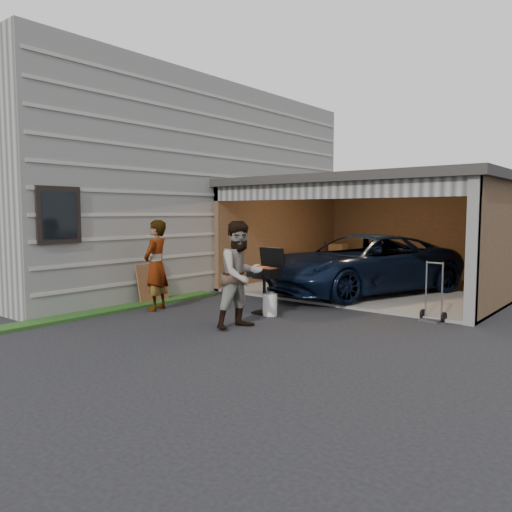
# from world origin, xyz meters

# --- Properties ---
(ground) EXTENTS (80.00, 80.00, 0.00)m
(ground) POSITION_xyz_m (0.00, 0.00, 0.00)
(ground) COLOR black
(ground) RESTS_ON ground
(house) EXTENTS (7.00, 11.00, 5.50)m
(house) POSITION_xyz_m (-6.00, 4.00, 2.75)
(house) COLOR #474744
(house) RESTS_ON ground
(groundcover_strip) EXTENTS (0.50, 8.00, 0.06)m
(groundcover_strip) POSITION_xyz_m (-2.25, -1.00, 0.03)
(groundcover_strip) COLOR #193814
(groundcover_strip) RESTS_ON ground
(garage) EXTENTS (6.80, 6.30, 2.90)m
(garage) POSITION_xyz_m (0.76, 6.79, 1.87)
(garage) COLOR #605E59
(garage) RESTS_ON ground
(minivan) EXTENTS (3.99, 5.70, 1.44)m
(minivan) POSITION_xyz_m (0.81, 5.30, 0.72)
(minivan) COLOR black
(minivan) RESTS_ON ground
(woman) EXTENTS (0.68, 0.81, 1.89)m
(woman) POSITION_xyz_m (-1.64, 0.86, 0.95)
(woman) COLOR #C8E4FC
(woman) RESTS_ON ground
(man) EXTENTS (0.89, 1.05, 1.90)m
(man) POSITION_xyz_m (0.80, 0.76, 0.95)
(man) COLOR #3F2B18
(man) RESTS_ON ground
(bbq_grill) EXTENTS (0.60, 0.52, 1.33)m
(bbq_grill) POSITION_xyz_m (0.35, 2.03, 0.79)
(bbq_grill) COLOR black
(bbq_grill) RESTS_ON ground
(propane_tank) EXTENTS (0.35, 0.35, 0.43)m
(propane_tank) POSITION_xyz_m (0.55, 1.92, 0.22)
(propane_tank) COLOR silver
(propane_tank) RESTS_ON ground
(plywood_panel) EXTENTS (0.22, 0.80, 0.88)m
(plywood_panel) POSITION_xyz_m (-2.40, 1.38, 0.44)
(plywood_panel) COLOR brown
(plywood_panel) RESTS_ON ground
(hand_truck) EXTENTS (0.48, 0.37, 1.13)m
(hand_truck) POSITION_xyz_m (3.24, 3.48, 0.22)
(hand_truck) COLOR slate
(hand_truck) RESTS_ON ground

